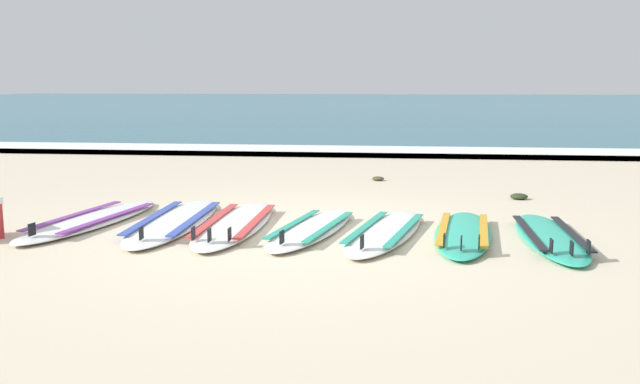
# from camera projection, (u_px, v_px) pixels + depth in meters

# --- Properties ---
(ground_plane) EXTENTS (80.00, 80.00, 0.00)m
(ground_plane) POSITION_uv_depth(u_px,v_px,m) (292.00, 234.00, 6.34)
(ground_plane) COLOR beige
(sea) EXTENTS (80.00, 60.00, 0.10)m
(sea) POSITION_uv_depth(u_px,v_px,m) (383.00, 104.00, 42.09)
(sea) COLOR #23667A
(sea) RESTS_ON ground
(wave_foam_strip) EXTENTS (80.00, 1.28, 0.11)m
(wave_foam_strip) POSITION_uv_depth(u_px,v_px,m) (348.00, 151.00, 13.30)
(wave_foam_strip) COLOR white
(wave_foam_strip) RESTS_ON ground
(surfboard_0) EXTENTS (0.92, 2.33, 0.18)m
(surfboard_0) POSITION_uv_depth(u_px,v_px,m) (92.00, 220.00, 6.80)
(surfboard_0) COLOR white
(surfboard_0) RESTS_ON ground
(surfboard_1) EXTENTS (0.66, 2.43, 0.18)m
(surfboard_1) POSITION_uv_depth(u_px,v_px,m) (175.00, 221.00, 6.75)
(surfboard_1) COLOR white
(surfboard_1) RESTS_ON ground
(surfboard_2) EXTENTS (0.58, 2.31, 0.18)m
(surfboard_2) POSITION_uv_depth(u_px,v_px,m) (235.00, 224.00, 6.62)
(surfboard_2) COLOR white
(surfboard_2) RESTS_ON ground
(surfboard_3) EXTENTS (0.88, 2.03, 0.18)m
(surfboard_3) POSITION_uv_depth(u_px,v_px,m) (312.00, 229.00, 6.40)
(surfboard_3) COLOR white
(surfboard_3) RESTS_ON ground
(surfboard_4) EXTENTS (0.94, 2.14, 0.18)m
(surfboard_4) POSITION_uv_depth(u_px,v_px,m) (385.00, 232.00, 6.26)
(surfboard_4) COLOR white
(surfboard_4) RESTS_ON ground
(surfboard_5) EXTENTS (0.73, 2.07, 0.18)m
(surfboard_5) POSITION_uv_depth(u_px,v_px,m) (463.00, 233.00, 6.22)
(surfboard_5) COLOR #2DB793
(surfboard_5) RESTS_ON ground
(surfboard_6) EXTENTS (0.53, 2.05, 0.18)m
(surfboard_6) POSITION_uv_depth(u_px,v_px,m) (550.00, 237.00, 6.07)
(surfboard_6) COLOR #2DB793
(surfboard_6) RESTS_ON ground
(seaweed_clump_near_shoreline) EXTENTS (0.17, 0.14, 0.06)m
(seaweed_clump_near_shoreline) POSITION_uv_depth(u_px,v_px,m) (378.00, 179.00, 9.75)
(seaweed_clump_near_shoreline) COLOR #4C4228
(seaweed_clump_near_shoreline) RESTS_ON ground
(seaweed_clump_mid_sand) EXTENTS (0.21, 0.17, 0.07)m
(seaweed_clump_mid_sand) POSITION_uv_depth(u_px,v_px,m) (519.00, 196.00, 8.19)
(seaweed_clump_mid_sand) COLOR #2D381E
(seaweed_clump_mid_sand) RESTS_ON ground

